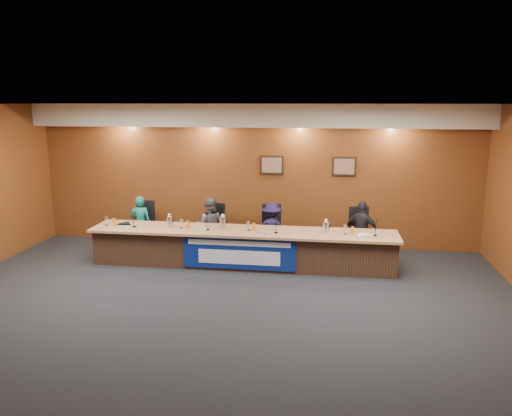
# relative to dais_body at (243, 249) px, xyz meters

# --- Properties ---
(floor) EXTENTS (10.00, 10.00, 0.00)m
(floor) POSITION_rel_dais_body_xyz_m (0.00, -2.40, -0.35)
(floor) COLOR black
(floor) RESTS_ON ground
(ceiling) EXTENTS (10.00, 8.00, 0.04)m
(ceiling) POSITION_rel_dais_body_xyz_m (0.00, -2.40, 2.85)
(ceiling) COLOR silver
(ceiling) RESTS_ON wall_back
(wall_back) EXTENTS (10.00, 0.04, 3.20)m
(wall_back) POSITION_rel_dais_body_xyz_m (0.00, 1.60, 1.25)
(wall_back) COLOR #623014
(wall_back) RESTS_ON floor
(soffit) EXTENTS (10.00, 0.50, 0.50)m
(soffit) POSITION_rel_dais_body_xyz_m (0.00, 1.35, 2.60)
(soffit) COLOR beige
(soffit) RESTS_ON wall_back
(dais_body) EXTENTS (6.00, 0.80, 0.70)m
(dais_body) POSITION_rel_dais_body_xyz_m (0.00, 0.00, 0.00)
(dais_body) COLOR #3D2518
(dais_body) RESTS_ON floor
(dais_top) EXTENTS (6.10, 0.95, 0.05)m
(dais_top) POSITION_rel_dais_body_xyz_m (0.00, -0.05, 0.38)
(dais_top) COLOR #A26F49
(dais_top) RESTS_ON dais_body
(banner) EXTENTS (2.20, 0.02, 0.65)m
(banner) POSITION_rel_dais_body_xyz_m (0.00, -0.41, 0.03)
(banner) COLOR navy
(banner) RESTS_ON dais_body
(banner_text_upper) EXTENTS (2.00, 0.01, 0.10)m
(banner_text_upper) POSITION_rel_dais_body_xyz_m (0.00, -0.43, 0.23)
(banner_text_upper) COLOR silver
(banner_text_upper) RESTS_ON banner
(banner_text_lower) EXTENTS (1.60, 0.01, 0.28)m
(banner_text_lower) POSITION_rel_dais_body_xyz_m (0.00, -0.43, -0.05)
(banner_text_lower) COLOR silver
(banner_text_lower) RESTS_ON banner
(wall_photo_left) EXTENTS (0.52, 0.04, 0.42)m
(wall_photo_left) POSITION_rel_dais_body_xyz_m (0.40, 1.57, 1.50)
(wall_photo_left) COLOR black
(wall_photo_left) RESTS_ON wall_back
(wall_photo_right) EXTENTS (0.52, 0.04, 0.42)m
(wall_photo_right) POSITION_rel_dais_body_xyz_m (2.00, 1.57, 1.50)
(wall_photo_right) COLOR black
(wall_photo_right) RESTS_ON wall_back
(panelist_a) EXTENTS (0.49, 0.37, 1.23)m
(panelist_a) POSITION_rel_dais_body_xyz_m (-2.41, 0.70, 0.26)
(panelist_a) COLOR #115F56
(panelist_a) RESTS_ON floor
(panelist_b) EXTENTS (0.61, 0.48, 1.24)m
(panelist_b) POSITION_rel_dais_body_xyz_m (-0.84, 0.70, 0.27)
(panelist_b) COLOR #4F4F54
(panelist_b) RESTS_ON floor
(panelist_c) EXTENTS (0.76, 0.44, 1.17)m
(panelist_c) POSITION_rel_dais_body_xyz_m (0.51, 0.70, 0.23)
(panelist_c) COLOR black
(panelist_c) RESTS_ON floor
(panelist_d) EXTENTS (0.79, 0.56, 1.25)m
(panelist_d) POSITION_rel_dais_body_xyz_m (2.38, 0.70, 0.27)
(panelist_d) COLOR black
(panelist_d) RESTS_ON floor
(office_chair_a) EXTENTS (0.50, 0.50, 0.08)m
(office_chair_a) POSITION_rel_dais_body_xyz_m (-2.41, 0.80, 0.13)
(office_chair_a) COLOR black
(office_chair_a) RESTS_ON floor
(office_chair_b) EXTENTS (0.63, 0.63, 0.08)m
(office_chair_b) POSITION_rel_dais_body_xyz_m (-0.84, 0.80, 0.13)
(office_chair_b) COLOR black
(office_chair_b) RESTS_ON floor
(office_chair_c) EXTENTS (0.57, 0.57, 0.08)m
(office_chair_c) POSITION_rel_dais_body_xyz_m (0.51, 0.80, 0.13)
(office_chair_c) COLOR black
(office_chair_c) RESTS_ON floor
(office_chair_d) EXTENTS (0.59, 0.59, 0.08)m
(office_chair_d) POSITION_rel_dais_body_xyz_m (2.38, 0.80, 0.13)
(office_chair_d) COLOR black
(office_chair_d) RESTS_ON floor
(nameplate_a) EXTENTS (0.24, 0.08, 0.10)m
(nameplate_a) POSITION_rel_dais_body_xyz_m (-2.39, -0.32, 0.45)
(nameplate_a) COLOR white
(nameplate_a) RESTS_ON dais_top
(microphone_a) EXTENTS (0.07, 0.07, 0.02)m
(microphone_a) POSITION_rel_dais_body_xyz_m (-2.20, -0.14, 0.41)
(microphone_a) COLOR black
(microphone_a) RESTS_ON dais_top
(juice_glass_a) EXTENTS (0.06, 0.06, 0.15)m
(juice_glass_a) POSITION_rel_dais_body_xyz_m (-2.66, -0.09, 0.47)
(juice_glass_a) COLOR orange
(juice_glass_a) RESTS_ON dais_top
(water_glass_a) EXTENTS (0.08, 0.08, 0.18)m
(water_glass_a) POSITION_rel_dais_body_xyz_m (-2.82, -0.10, 0.49)
(water_glass_a) COLOR silver
(water_glass_a) RESTS_ON dais_top
(nameplate_b) EXTENTS (0.24, 0.08, 0.10)m
(nameplate_b) POSITION_rel_dais_body_xyz_m (-0.81, -0.29, 0.45)
(nameplate_b) COLOR white
(nameplate_b) RESTS_ON dais_top
(microphone_b) EXTENTS (0.07, 0.07, 0.02)m
(microphone_b) POSITION_rel_dais_body_xyz_m (-0.68, -0.13, 0.41)
(microphone_b) COLOR black
(microphone_b) RESTS_ON dais_top
(juice_glass_b) EXTENTS (0.06, 0.06, 0.15)m
(juice_glass_b) POSITION_rel_dais_body_xyz_m (-1.10, -0.08, 0.47)
(juice_glass_b) COLOR orange
(juice_glass_b) RESTS_ON dais_top
(water_glass_b) EXTENTS (0.08, 0.08, 0.18)m
(water_glass_b) POSITION_rel_dais_body_xyz_m (-1.24, -0.08, 0.49)
(water_glass_b) COLOR silver
(water_glass_b) RESTS_ON dais_top
(nameplate_c) EXTENTS (0.24, 0.08, 0.10)m
(nameplate_c) POSITION_rel_dais_body_xyz_m (0.47, -0.34, 0.45)
(nameplate_c) COLOR white
(nameplate_c) RESTS_ON dais_top
(microphone_c) EXTENTS (0.07, 0.07, 0.02)m
(microphone_c) POSITION_rel_dais_body_xyz_m (0.70, -0.19, 0.41)
(microphone_c) COLOR black
(microphone_c) RESTS_ON dais_top
(juice_glass_c) EXTENTS (0.06, 0.06, 0.15)m
(juice_glass_c) POSITION_rel_dais_body_xyz_m (0.24, -0.06, 0.47)
(juice_glass_c) COLOR orange
(juice_glass_c) RESTS_ON dais_top
(water_glass_c) EXTENTS (0.08, 0.08, 0.18)m
(water_glass_c) POSITION_rel_dais_body_xyz_m (0.13, -0.07, 0.49)
(water_glass_c) COLOR silver
(water_glass_c) RESTS_ON dais_top
(nameplate_d) EXTENTS (0.24, 0.08, 0.10)m
(nameplate_d) POSITION_rel_dais_body_xyz_m (2.41, -0.31, 0.45)
(nameplate_d) COLOR white
(nameplate_d) RESTS_ON dais_top
(microphone_d) EXTENTS (0.07, 0.07, 0.02)m
(microphone_d) POSITION_rel_dais_body_xyz_m (2.58, -0.12, 0.41)
(microphone_d) COLOR black
(microphone_d) RESTS_ON dais_top
(juice_glass_d) EXTENTS (0.06, 0.06, 0.15)m
(juice_glass_d) POSITION_rel_dais_body_xyz_m (2.15, -0.07, 0.47)
(juice_glass_d) COLOR orange
(juice_glass_d) RESTS_ON dais_top
(water_glass_d) EXTENTS (0.08, 0.08, 0.18)m
(water_glass_d) POSITION_rel_dais_body_xyz_m (2.02, -0.09, 0.49)
(water_glass_d) COLOR silver
(water_glass_d) RESTS_ON dais_top
(carafe_left) EXTENTS (0.11, 0.11, 0.23)m
(carafe_left) POSITION_rel_dais_body_xyz_m (-1.49, -0.04, 0.51)
(carafe_left) COLOR silver
(carafe_left) RESTS_ON dais_top
(carafe_mid) EXTENTS (0.12, 0.12, 0.25)m
(carafe_mid) POSITION_rel_dais_body_xyz_m (-0.39, -0.02, 0.52)
(carafe_mid) COLOR silver
(carafe_mid) RESTS_ON dais_top
(carafe_right) EXTENTS (0.12, 0.12, 0.23)m
(carafe_right) POSITION_rel_dais_body_xyz_m (1.65, -0.05, 0.51)
(carafe_right) COLOR silver
(carafe_right) RESTS_ON dais_top
(speakerphone) EXTENTS (0.32, 0.32, 0.05)m
(speakerphone) POSITION_rel_dais_body_xyz_m (-2.45, -0.02, 0.43)
(speakerphone) COLOR black
(speakerphone) RESTS_ON dais_top
(paper_stack) EXTENTS (0.26, 0.33, 0.01)m
(paper_stack) POSITION_rel_dais_body_xyz_m (2.37, -0.14, 0.40)
(paper_stack) COLOR white
(paper_stack) RESTS_ON dais_top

